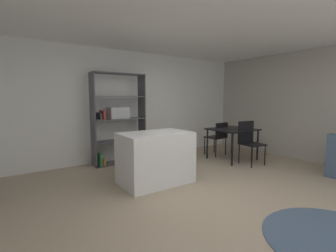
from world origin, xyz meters
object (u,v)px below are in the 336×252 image
Objects in this scene: dining_table at (233,132)px; dining_chair_far at (218,135)px; open_bookshelf at (117,119)px; kitchen_island at (156,158)px; dining_chair_near at (249,139)px.

dining_chair_far is at bearing 89.43° from dining_table.
dining_table is at bearing -27.65° from open_bookshelf.
dining_table is at bearing 86.53° from dining_chair_far.
kitchen_island is at bearing -88.36° from open_bookshelf.
dining_chair_near reaches higher than kitchen_island.
open_bookshelf is at bearing 152.35° from dining_table.
dining_chair_far is at bearing 18.55° from kitchen_island.
dining_chair_far is 0.90× the size of dining_chair_near.
open_bookshelf is 1.99× the size of dining_table.
dining_table is at bearing 99.36° from dining_chair_near.
kitchen_island is 1.19× the size of dining_table.
dining_chair_far is (2.47, -0.81, -0.50)m from open_bookshelf.
kitchen_island is 2.45m from dining_table.
dining_chair_near is (2.48, -1.76, -0.46)m from open_bookshelf.
open_bookshelf is 3.07m from dining_chair_near.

